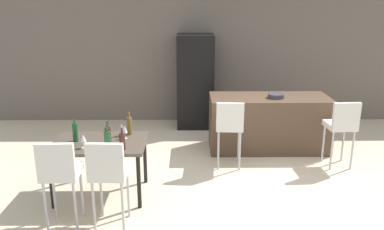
# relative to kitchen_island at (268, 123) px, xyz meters

# --- Properties ---
(ground_plane) EXTENTS (10.00, 10.00, 0.00)m
(ground_plane) POSITION_rel_kitchen_island_xyz_m (-0.52, -1.10, -0.46)
(ground_plane) COLOR beige
(back_wall) EXTENTS (10.00, 0.12, 2.90)m
(back_wall) POSITION_rel_kitchen_island_xyz_m (-0.52, 1.75, 0.99)
(back_wall) COLOR #665B51
(back_wall) RESTS_ON ground_plane
(kitchen_island) EXTENTS (1.99, 0.82, 0.92)m
(kitchen_island) POSITION_rel_kitchen_island_xyz_m (0.00, 0.00, 0.00)
(kitchen_island) COLOR #4C3828
(kitchen_island) RESTS_ON ground_plane
(bar_chair_left) EXTENTS (0.43, 0.43, 1.05)m
(bar_chair_left) POSITION_rel_kitchen_island_xyz_m (-0.75, -0.79, 0.24)
(bar_chair_left) COLOR silver
(bar_chair_left) RESTS_ON ground_plane
(bar_chair_middle) EXTENTS (0.42, 0.42, 1.05)m
(bar_chair_middle) POSITION_rel_kitchen_island_xyz_m (0.94, -0.79, 0.24)
(bar_chair_middle) COLOR silver
(bar_chair_middle) RESTS_ON ground_plane
(dining_table) EXTENTS (1.19, 0.82, 0.74)m
(dining_table) POSITION_rel_kitchen_island_xyz_m (-2.51, -1.66, 0.20)
(dining_table) COLOR #4C4238
(dining_table) RESTS_ON ground_plane
(dining_chair_near) EXTENTS (0.42, 0.42, 1.05)m
(dining_chair_near) POSITION_rel_kitchen_island_xyz_m (-2.77, -2.43, 0.24)
(dining_chair_near) COLOR silver
(dining_chair_near) RESTS_ON ground_plane
(dining_chair_far) EXTENTS (0.42, 0.42, 1.05)m
(dining_chair_far) POSITION_rel_kitchen_island_xyz_m (-2.24, -2.43, 0.24)
(dining_chair_far) COLOR silver
(dining_chair_far) RESTS_ON ground_plane
(wine_bottle_end) EXTENTS (0.08, 0.08, 0.35)m
(wine_bottle_end) POSITION_rel_kitchen_island_xyz_m (-2.32, -1.99, 0.41)
(wine_bottle_end) COLOR #194723
(wine_bottle_end) RESTS_ON dining_table
(wine_bottle_inner) EXTENTS (0.07, 0.07, 0.27)m
(wine_bottle_inner) POSITION_rel_kitchen_island_xyz_m (-2.16, -1.92, 0.39)
(wine_bottle_inner) COLOR #471E19
(wine_bottle_inner) RESTS_ON dining_table
(wine_bottle_middle) EXTENTS (0.07, 0.07, 0.30)m
(wine_bottle_middle) POSITION_rel_kitchen_island_xyz_m (-2.81, -1.63, 0.40)
(wine_bottle_middle) COLOR #194723
(wine_bottle_middle) RESTS_ON dining_table
(wine_bottle_left) EXTENTS (0.08, 0.08, 0.29)m
(wine_bottle_left) POSITION_rel_kitchen_island_xyz_m (-2.37, -1.72, 0.39)
(wine_bottle_left) COLOR #471E19
(wine_bottle_left) RESTS_ON dining_table
(wine_bottle_near) EXTENTS (0.07, 0.07, 0.31)m
(wine_bottle_near) POSITION_rel_kitchen_island_xyz_m (-2.16, -1.36, 0.40)
(wine_bottle_near) COLOR brown
(wine_bottle_near) RESTS_ON dining_table
(wine_glass_right) EXTENTS (0.07, 0.07, 0.17)m
(wine_glass_right) POSITION_rel_kitchen_island_xyz_m (-2.19, -1.53, 0.40)
(wine_glass_right) COLOR silver
(wine_glass_right) RESTS_ON dining_table
(wine_glass_far) EXTENTS (0.07, 0.07, 0.17)m
(wine_glass_far) POSITION_rel_kitchen_island_xyz_m (-2.25, -1.42, 0.40)
(wine_glass_far) COLOR silver
(wine_glass_far) RESTS_ON dining_table
(wine_glass_corner) EXTENTS (0.07, 0.07, 0.17)m
(wine_glass_corner) POSITION_rel_kitchen_island_xyz_m (-2.65, -1.86, 0.40)
(wine_glass_corner) COLOR silver
(wine_glass_corner) RESTS_ON dining_table
(refrigerator) EXTENTS (0.72, 0.68, 1.84)m
(refrigerator) POSITION_rel_kitchen_island_xyz_m (-1.23, 1.31, 0.46)
(refrigerator) COLOR black
(refrigerator) RESTS_ON ground_plane
(fruit_bowl) EXTENTS (0.27, 0.27, 0.07)m
(fruit_bowl) POSITION_rel_kitchen_island_xyz_m (0.08, -0.08, 0.50)
(fruit_bowl) COLOR #333338
(fruit_bowl) RESTS_ON kitchen_island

